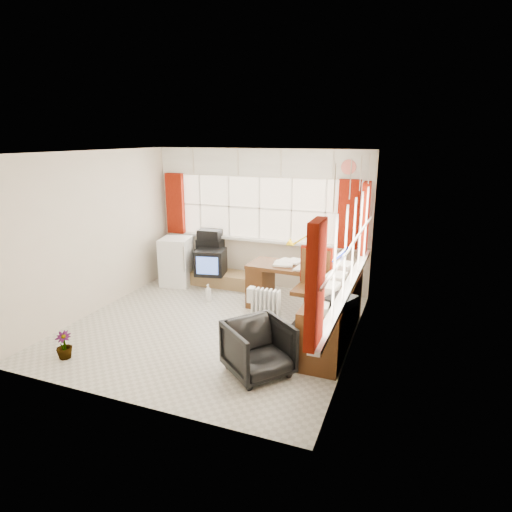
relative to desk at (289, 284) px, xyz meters
The scene contains 20 objects.
ground 1.42m from the desk, 128.40° to the right, with size 4.00×4.00×0.00m, color beige.
room_walls 1.74m from the desk, 128.40° to the right, with size 4.00×4.00×4.00m.
window_back 1.33m from the desk, 133.75° to the left, with size 3.70×0.12×3.60m.
window_right 1.62m from the desk, 44.00° to the right, with size 0.12×3.70×3.60m.
curtains 1.06m from the desk, 59.30° to the right, with size 3.83×3.83×1.15m.
overhead_cabinets 1.85m from the desk, 31.30° to the right, with size 3.98×3.98×0.48m.
desk is the anchor object (origin of this frame).
desk_lamp 0.73m from the desk, 44.16° to the left, with size 0.17×0.14×0.47m.
task_chair 0.70m from the desk, 40.92° to the right, with size 0.52×0.54×1.16m.
office_chair 2.04m from the desk, 83.00° to the right, with size 0.68×0.70×0.64m, color black.
radiator 0.93m from the desk, 93.88° to the right, with size 0.42×0.17×0.63m.
credenza 1.24m from the desk, 44.26° to the right, with size 0.50×2.00×0.85m.
file_tray 1.85m from the desk, 53.54° to the right, with size 0.28×0.36×0.12m, color black.
tv_bench 1.57m from the desk, 154.76° to the left, with size 1.40×0.50×0.25m, color #A37E51.
crt_tv 1.70m from the desk, 163.98° to the left, with size 0.60×0.57×0.47m.
hifi_stack 1.95m from the desk, 156.74° to the left, with size 0.59×0.40×0.77m.
mini_fridge 2.33m from the desk, behind, with size 0.62×0.62×0.89m.
spray_bottle_a 1.39m from the desk, behind, with size 0.12×0.12×0.30m, color silver.
spray_bottle_b 0.91m from the desk, 141.18° to the left, with size 0.09×0.09×0.19m, color #7FBDB2.
flower_vase 3.36m from the desk, 130.05° to the right, with size 0.20×0.20×0.35m, color black.
Camera 1 is at (2.68, -5.16, 2.70)m, focal length 30.00 mm.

